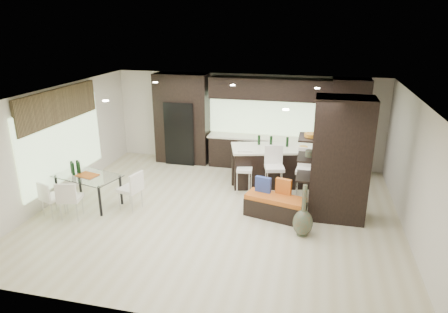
% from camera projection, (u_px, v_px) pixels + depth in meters
% --- Properties ---
extents(ground, '(8.00, 8.00, 0.00)m').
position_uv_depth(ground, '(218.00, 212.00, 9.15)').
color(ground, beige).
rests_on(ground, ground).
extents(back_wall, '(8.00, 0.02, 2.70)m').
position_uv_depth(back_wall, '(246.00, 120.00, 11.93)').
color(back_wall, silver).
rests_on(back_wall, ground).
extents(left_wall, '(0.02, 7.00, 2.70)m').
position_uv_depth(left_wall, '(56.00, 144.00, 9.58)').
color(left_wall, silver).
rests_on(left_wall, ground).
extents(right_wall, '(0.02, 7.00, 2.70)m').
position_uv_depth(right_wall, '(415.00, 172.00, 7.84)').
color(right_wall, silver).
rests_on(right_wall, ground).
extents(ceiling, '(8.00, 7.00, 0.02)m').
position_uv_depth(ceiling, '(217.00, 95.00, 8.27)').
color(ceiling, white).
rests_on(ceiling, ground).
extents(window_left, '(0.04, 3.20, 1.90)m').
position_uv_depth(window_left, '(63.00, 142.00, 9.75)').
color(window_left, '#B2D199').
rests_on(window_left, left_wall).
extents(window_back, '(3.40, 0.04, 1.20)m').
position_uv_depth(window_back, '(266.00, 114.00, 11.70)').
color(window_back, '#B2D199').
rests_on(window_back, back_wall).
extents(stone_accent, '(0.08, 3.00, 0.80)m').
position_uv_depth(stone_accent, '(59.00, 106.00, 9.46)').
color(stone_accent, brown).
rests_on(stone_accent, left_wall).
extents(ceiling_spots, '(4.00, 3.00, 0.02)m').
position_uv_depth(ceiling_spots, '(220.00, 94.00, 8.50)').
color(ceiling_spots, white).
rests_on(ceiling_spots, ceiling).
extents(back_cabinetry, '(6.80, 0.68, 2.70)m').
position_uv_depth(back_cabinetry, '(261.00, 123.00, 11.52)').
color(back_cabinetry, black).
rests_on(back_cabinetry, ground).
extents(refrigerator, '(0.90, 0.68, 1.90)m').
position_uv_depth(refrigerator, '(182.00, 132.00, 12.12)').
color(refrigerator, black).
rests_on(refrigerator, ground).
extents(partition_column, '(1.20, 0.80, 2.70)m').
position_uv_depth(partition_column, '(340.00, 160.00, 8.51)').
color(partition_column, black).
rests_on(partition_column, ground).
extents(kitchen_island, '(2.63, 1.67, 1.02)m').
position_uv_depth(kitchen_island, '(278.00, 165.00, 10.62)').
color(kitchen_island, black).
rests_on(kitchen_island, ground).
extents(stool_left, '(0.42, 0.42, 0.86)m').
position_uv_depth(stool_left, '(244.00, 177.00, 10.06)').
color(stool_left, white).
rests_on(stool_left, ground).
extents(stool_mid, '(0.55, 0.55, 1.02)m').
position_uv_depth(stool_mid, '(274.00, 177.00, 9.83)').
color(stool_mid, white).
rests_on(stool_mid, ground).
extents(stool_right, '(0.48, 0.48, 1.01)m').
position_uv_depth(stool_right, '(305.00, 180.00, 9.67)').
color(stool_right, white).
rests_on(stool_right, ground).
extents(bench, '(1.40, 0.81, 0.51)m').
position_uv_depth(bench, '(275.00, 207.00, 8.84)').
color(bench, black).
rests_on(bench, ground).
extents(floor_vase, '(0.50, 0.50, 1.11)m').
position_uv_depth(floor_vase, '(304.00, 210.00, 8.00)').
color(floor_vase, '#444834').
rests_on(floor_vase, ground).
extents(dining_table, '(1.67, 1.19, 0.73)m').
position_uv_depth(dining_table, '(89.00, 190.00, 9.45)').
color(dining_table, white).
rests_on(dining_table, ground).
extents(chair_near, '(0.54, 0.54, 0.83)m').
position_uv_depth(chair_near, '(71.00, 201.00, 8.76)').
color(chair_near, white).
rests_on(chair_near, ground).
extents(chair_far, '(0.53, 0.53, 0.76)m').
position_uv_depth(chair_far, '(53.00, 200.00, 8.89)').
color(chair_far, white).
rests_on(chair_far, ground).
extents(chair_end, '(0.55, 0.55, 0.85)m').
position_uv_depth(chair_end, '(130.00, 192.00, 9.19)').
color(chair_end, white).
rests_on(chair_end, ground).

